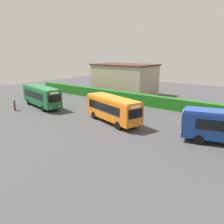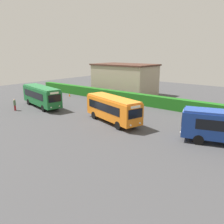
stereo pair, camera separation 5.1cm
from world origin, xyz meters
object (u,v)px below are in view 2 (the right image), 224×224
traffic_cone (70,95)px  person_left (15,104)px  bus_orange (113,108)px  bus_green (41,95)px

traffic_cone → person_left: bearing=-80.1°
bus_orange → traffic_cone: (-17.81, 8.41, -1.57)m
bus_orange → person_left: size_ratio=5.09×
person_left → traffic_cone: 13.16m
bus_green → bus_orange: size_ratio=1.10×
traffic_cone → bus_green: bearing=-68.5°
bus_green → person_left: (-1.28, -3.97, -0.96)m
bus_green → traffic_cone: bus_green is taller
bus_orange → traffic_cone: size_ratio=15.12×
bus_green → person_left: bus_green is taller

